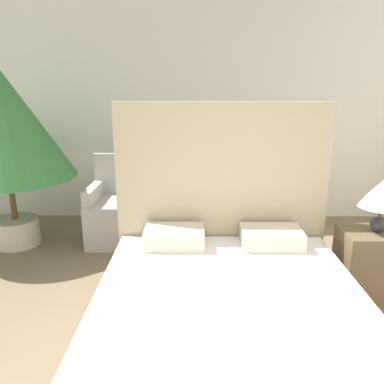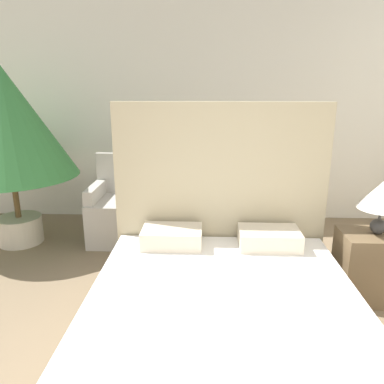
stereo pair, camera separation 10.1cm
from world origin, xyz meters
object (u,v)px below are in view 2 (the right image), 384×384
at_px(potted_palm, 6,124).
at_px(nightstand, 372,266).
at_px(bed, 223,317).
at_px(armchair_near_window_left, 123,214).
at_px(table_lamp, 383,197).
at_px(armchair_near_window_right, 219,215).
at_px(side_table, 171,219).

height_order(potted_palm, nightstand, potted_palm).
relative_size(bed, nightstand, 3.82).
height_order(armchair_near_window_left, table_lamp, table_lamp).
bearing_deg(armchair_near_window_left, nightstand, -25.88).
bearing_deg(armchair_near_window_left, potted_palm, -173.13).
distance_m(bed, armchair_near_window_left, 2.09).
relative_size(armchair_near_window_left, nightstand, 1.66).
bearing_deg(potted_palm, nightstand, -16.38).
relative_size(armchair_near_window_right, potted_palm, 0.49).
relative_size(nightstand, table_lamp, 1.31).
xyz_separation_m(bed, armchair_near_window_left, (-1.03, 1.82, 0.02)).
bearing_deg(potted_palm, table_lamp, -16.35).
xyz_separation_m(nightstand, table_lamp, (0.01, 0.00, 0.58)).
height_order(bed, side_table, bed).
bearing_deg(nightstand, table_lamp, 0.00).
bearing_deg(side_table, potted_palm, -176.52).
height_order(armchair_near_window_left, potted_palm, potted_palm).
bearing_deg(armchair_near_window_right, bed, -94.14).
bearing_deg(table_lamp, bed, -149.50).
height_order(armchair_near_window_left, nightstand, armchair_near_window_left).
xyz_separation_m(bed, armchair_near_window_right, (0.02, 1.82, 0.02)).
height_order(potted_palm, table_lamp, potted_palm).
relative_size(bed, table_lamp, 5.01).
bearing_deg(side_table, armchair_near_window_left, 177.34).
distance_m(armchair_near_window_left, potted_palm, 1.49).
height_order(armchair_near_window_right, table_lamp, table_lamp).
distance_m(nightstand, table_lamp, 0.58).
bearing_deg(armchair_near_window_left, side_table, -2.16).
distance_m(potted_palm, side_table, 1.94).
bearing_deg(side_table, nightstand, -32.39).
xyz_separation_m(armchair_near_window_left, armchair_near_window_right, (1.05, -0.00, 0.00)).
bearing_deg(table_lamp, potted_palm, 163.65).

